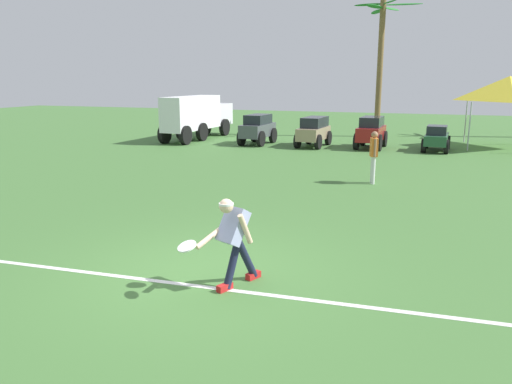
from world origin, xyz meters
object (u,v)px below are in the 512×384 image
Objects in this scene: parked_car_slot_c at (371,132)px; frisbee_thrower at (234,237)px; parked_car_slot_b at (314,131)px; teammate_near_sideline at (374,152)px; parked_car_slot_a at (258,128)px; box_truck at (197,115)px; event_tent at (509,88)px; frisbee_in_flight at (187,246)px; parked_car_slot_d at (436,138)px; palm_tree_far_left at (381,56)px.

frisbee_thrower is at bearing -90.17° from parked_car_slot_c.
parked_car_slot_b is (-2.51, 16.01, -0.06)m from frisbee_thrower.
parked_car_slot_a is at bearing 129.91° from teammate_near_sideline.
parked_car_slot_c is at bearing -3.18° from box_truck.
frisbee_in_flight is at bearing -107.90° from event_tent.
teammate_near_sideline reaches higher than parked_car_slot_d.
event_tent is at bearing 16.46° from parked_car_slot_b.
frisbee_in_flight is 0.05× the size of palm_tree_far_left.
box_truck reaches higher than parked_car_slot_d.
palm_tree_far_left reaches higher than teammate_near_sideline.
teammate_near_sideline is at bearing -102.62° from parked_car_slot_d.
parked_car_slot_c is at bearing 97.28° from teammate_near_sideline.
box_truck is at bearing 166.48° from parked_car_slot_a.
event_tent is (6.14, 19.02, 1.86)m from frisbee_in_flight.
parked_car_slot_b reaches higher than parked_car_slot_d.
teammate_near_sideline is 0.26× the size of box_truck.
palm_tree_far_left is at bearing 45.86° from parked_car_slot_a.
frisbee_thrower is 16.55m from parked_car_slot_d.
parked_car_slot_b is 2.58m from parked_car_slot_c.
frisbee_in_flight is 0.15× the size of parked_car_slot_b.
frisbee_thrower is at bearing -107.11° from event_tent.
palm_tree_far_left is (5.01, 5.16, 3.48)m from parked_car_slot_a.
parked_car_slot_a is (-6.27, 7.50, -0.20)m from teammate_near_sideline.
event_tent is at bearing 20.81° from parked_car_slot_c.
teammate_near_sideline reaches higher than parked_car_slot_a.
frisbee_thrower is 3.78× the size of frisbee_in_flight.
frisbee_in_flight is at bearing -91.76° from parked_car_slot_c.
event_tent reaches higher than frisbee_thrower.
event_tent is at bearing 12.99° from parked_car_slot_a.
frisbee_in_flight is 16.89m from parked_car_slot_c.
event_tent reaches higher than parked_car_slot_d.
palm_tree_far_left reaches higher than parked_car_slot_c.
box_truck is at bearing -153.51° from palm_tree_far_left.
parked_car_slot_d is at bearing 77.38° from teammate_near_sideline.
parked_car_slot_d is at bearing 0.31° from parked_car_slot_c.
palm_tree_far_left is at bearing 93.10° from parked_car_slot_c.
parked_car_slot_b is (-2.04, 16.60, -0.05)m from frisbee_in_flight.
parked_car_slot_b is at bearing -163.54° from event_tent.
palm_tree_far_left is at bearing 26.49° from box_truck.
parked_car_slot_a is at bearing -13.52° from box_truck.
frisbee_in_flight is at bearing -73.95° from parked_car_slot_a.
parked_car_slot_a is 0.40× the size of box_truck.
frisbee_in_flight is at bearing -90.68° from palm_tree_far_left.
teammate_near_sideline reaches higher than frisbee_thrower.
parked_car_slot_d is at bearing 78.98° from frisbee_in_flight.
parked_car_slot_c is at bearing 89.83° from frisbee_thrower.
frisbee_in_flight is 16.72m from parked_car_slot_b.
parked_car_slot_b is 6.38m from box_truck.
frisbee_in_flight is 19.28m from box_truck.
parked_car_slot_a and parked_car_slot_c have the same top height.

